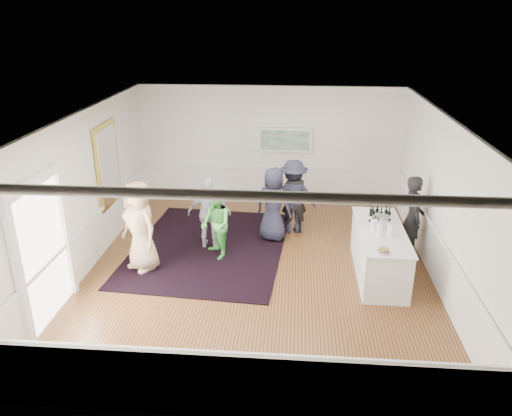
# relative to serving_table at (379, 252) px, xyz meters

# --- Properties ---
(floor) EXTENTS (8.00, 8.00, 0.00)m
(floor) POSITION_rel_serving_table_xyz_m (-2.42, -0.08, -0.49)
(floor) COLOR brown
(floor) RESTS_ON ground
(ceiling) EXTENTS (7.00, 8.00, 0.02)m
(ceiling) POSITION_rel_serving_table_xyz_m (-2.42, -0.08, 2.71)
(ceiling) COLOR white
(ceiling) RESTS_ON wall_back
(wall_left) EXTENTS (0.02, 8.00, 3.20)m
(wall_left) POSITION_rel_serving_table_xyz_m (-5.92, -0.08, 1.11)
(wall_left) COLOR white
(wall_left) RESTS_ON floor
(wall_right) EXTENTS (0.02, 8.00, 3.20)m
(wall_right) POSITION_rel_serving_table_xyz_m (1.08, -0.08, 1.11)
(wall_right) COLOR white
(wall_right) RESTS_ON floor
(wall_back) EXTENTS (7.00, 0.02, 3.20)m
(wall_back) POSITION_rel_serving_table_xyz_m (-2.42, 3.92, 1.11)
(wall_back) COLOR white
(wall_back) RESTS_ON floor
(wall_front) EXTENTS (7.00, 0.02, 3.20)m
(wall_front) POSITION_rel_serving_table_xyz_m (-2.42, -4.08, 1.11)
(wall_front) COLOR white
(wall_front) RESTS_ON floor
(wainscoting) EXTENTS (7.00, 8.00, 1.00)m
(wainscoting) POSITION_rel_serving_table_xyz_m (-2.42, -0.08, 0.01)
(wainscoting) COLOR white
(wainscoting) RESTS_ON floor
(mirror) EXTENTS (0.05, 1.25, 1.85)m
(mirror) POSITION_rel_serving_table_xyz_m (-5.87, 1.22, 1.31)
(mirror) COLOR gold
(mirror) RESTS_ON wall_left
(doorway) EXTENTS (0.10, 1.78, 2.56)m
(doorway) POSITION_rel_serving_table_xyz_m (-5.87, -1.98, 0.92)
(doorway) COLOR white
(doorway) RESTS_ON wall_left
(landscape_painting) EXTENTS (1.44, 0.06, 0.66)m
(landscape_painting) POSITION_rel_serving_table_xyz_m (-2.02, 3.87, 1.29)
(landscape_painting) COLOR white
(landscape_painting) RESTS_ON wall_back
(area_rug) EXTENTS (3.60, 4.55, 0.02)m
(area_rug) POSITION_rel_serving_table_xyz_m (-3.62, 0.92, -0.48)
(area_rug) COLOR black
(area_rug) RESTS_ON floor
(serving_table) EXTENTS (0.92, 2.42, 0.98)m
(serving_table) POSITION_rel_serving_table_xyz_m (0.00, 0.00, 0.00)
(serving_table) COLOR silver
(serving_table) RESTS_ON floor
(bartender) EXTENTS (0.44, 0.67, 1.84)m
(bartender) POSITION_rel_serving_table_xyz_m (0.78, 0.82, 0.43)
(bartender) COLOR black
(bartender) RESTS_ON floor
(guest_tan) EXTENTS (1.11, 1.04, 1.90)m
(guest_tan) POSITION_rel_serving_table_xyz_m (-4.81, -0.14, 0.46)
(guest_tan) COLOR tan
(guest_tan) RESTS_ON floor
(guest_green) EXTENTS (0.86, 0.92, 1.52)m
(guest_green) POSITION_rel_serving_table_xyz_m (-3.38, 0.50, 0.26)
(guest_green) COLOR #4EBC4B
(guest_green) RESTS_ON floor
(guest_lilac) EXTENTS (0.98, 0.45, 1.63)m
(guest_lilac) POSITION_rel_serving_table_xyz_m (-3.59, 0.98, 0.32)
(guest_lilac) COLOR silver
(guest_lilac) RESTS_ON floor
(guest_dark_a) EXTENTS (1.27, 0.89, 1.78)m
(guest_dark_a) POSITION_rel_serving_table_xyz_m (-1.76, 1.98, 0.40)
(guest_dark_a) COLOR #212237
(guest_dark_a) RESTS_ON floor
(guest_dark_b) EXTENTS (0.66, 0.48, 1.66)m
(guest_dark_b) POSITION_rel_serving_table_xyz_m (-1.73, 1.94, 0.34)
(guest_dark_b) COLOR black
(guest_dark_b) RESTS_ON floor
(guest_navy) EXTENTS (0.99, 0.81, 1.73)m
(guest_navy) POSITION_rel_serving_table_xyz_m (-2.20, 1.50, 0.37)
(guest_navy) COLOR #212237
(guest_navy) RESTS_ON floor
(wine_bottles) EXTENTS (0.45, 0.29, 0.31)m
(wine_bottles) POSITION_rel_serving_table_xyz_m (0.00, 0.52, 0.64)
(wine_bottles) COLOR black
(wine_bottles) RESTS_ON serving_table
(juice_pitchers) EXTENTS (0.39, 0.35, 0.24)m
(juice_pitchers) POSITION_rel_serving_table_xyz_m (-0.04, -0.20, 0.61)
(juice_pitchers) COLOR #85B23F
(juice_pitchers) RESTS_ON serving_table
(ice_bucket) EXTENTS (0.26, 0.26, 0.25)m
(ice_bucket) POSITION_rel_serving_table_xyz_m (0.03, 0.13, 0.60)
(ice_bucket) COLOR silver
(ice_bucket) RESTS_ON serving_table
(nut_bowl) EXTENTS (0.23, 0.23, 0.07)m
(nut_bowl) POSITION_rel_serving_table_xyz_m (-0.12, -1.00, 0.52)
(nut_bowl) COLOR white
(nut_bowl) RESTS_ON serving_table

